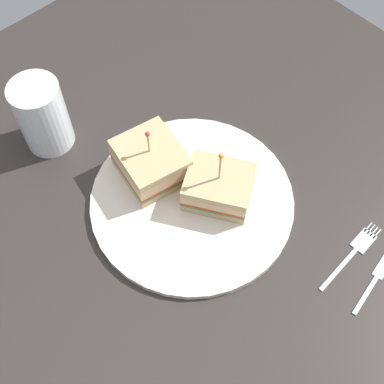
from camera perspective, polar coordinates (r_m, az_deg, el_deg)
The scene contains 7 objects.
ground_plane at distance 77.28cm, azimuth 0.00°, elevation -1.52°, with size 99.09×99.09×2.00cm, color #2D2826.
plate at distance 75.97cm, azimuth 0.00°, elevation -0.96°, with size 29.43×29.43×1.02cm, color silver.
sandwich_half_front at distance 75.90cm, azimuth -4.50°, elevation 3.30°, with size 10.10×10.97×9.67cm.
sandwich_half_back at distance 73.85cm, azimuth 2.89°, elevation 0.57°, with size 11.28×11.79×10.41cm.
drink_glass at distance 81.61cm, azimuth -15.83°, elevation 7.68°, with size 7.41×7.41×11.69cm.
fork at distance 76.31cm, azimuth 17.41°, elevation -5.94°, with size 13.22×2.41×0.35cm.
knife at distance 76.03cm, azimuth 19.83°, elevation -8.01°, with size 13.39×3.34×0.35cm.
Camera 1 is at (-25.55, -27.57, 66.53)cm, focal length 49.10 mm.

